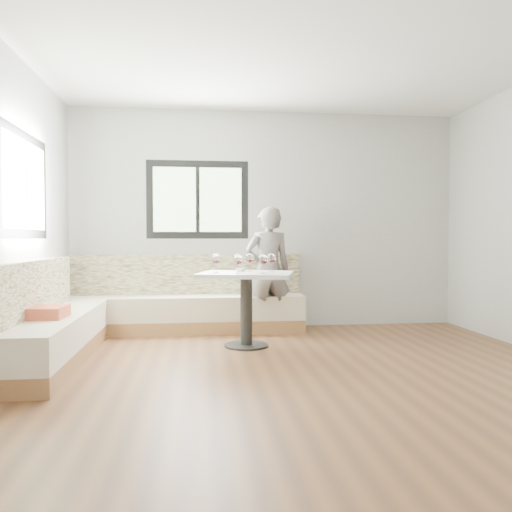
{
  "coord_description": "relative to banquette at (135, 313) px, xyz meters",
  "views": [
    {
      "loc": [
        -0.9,
        -3.95,
        1.15
      ],
      "look_at": [
        -0.27,
        1.41,
        0.96
      ],
      "focal_mm": 35.0,
      "sensor_mm": 36.0,
      "label": 1
    }
  ],
  "objects": [
    {
      "name": "wine_glass_a",
      "position": [
        0.88,
        -0.36,
        0.6
      ],
      "size": [
        0.09,
        0.09,
        0.2
      ],
      "color": "white",
      "rests_on": "table"
    },
    {
      "name": "wine_glass_e",
      "position": [
        1.48,
        -0.29,
        0.6
      ],
      "size": [
        0.09,
        0.09,
        0.2
      ],
      "color": "white",
      "rests_on": "table"
    },
    {
      "name": "table",
      "position": [
        1.2,
        -0.32,
        0.26
      ],
      "size": [
        1.12,
        0.97,
        0.79
      ],
      "rotation": [
        0.0,
        0.0,
        -0.25
      ],
      "color": "black",
      "rests_on": "ground"
    },
    {
      "name": "room",
      "position": [
        1.51,
        -1.55,
        1.08
      ],
      "size": [
        5.01,
        5.01,
        2.81
      ],
      "color": "brown",
      "rests_on": "ground"
    },
    {
      "name": "wine_glass_b",
      "position": [
        1.1,
        -0.51,
        0.6
      ],
      "size": [
        0.09,
        0.09,
        0.2
      ],
      "color": "white",
      "rests_on": "table"
    },
    {
      "name": "banquette",
      "position": [
        0.0,
        0.0,
        0.0
      ],
      "size": [
        2.9,
        2.8,
        0.95
      ],
      "color": "#966941",
      "rests_on": "ground"
    },
    {
      "name": "person",
      "position": [
        1.54,
        0.46,
        0.44
      ],
      "size": [
        0.6,
        0.44,
        1.54
      ],
      "primitive_type": "imported",
      "rotation": [
        0.0,
        0.0,
        3.27
      ],
      "color": "#68615E",
      "rests_on": "ground"
    },
    {
      "name": "wine_glass_d",
      "position": [
        1.25,
        -0.2,
        0.6
      ],
      "size": [
        0.09,
        0.09,
        0.2
      ],
      "color": "white",
      "rests_on": "table"
    },
    {
      "name": "olive_ramekin",
      "position": [
        1.15,
        -0.21,
        0.48
      ],
      "size": [
        0.09,
        0.09,
        0.04
      ],
      "color": "white",
      "rests_on": "table"
    },
    {
      "name": "wine_glass_c",
      "position": [
        1.36,
        -0.48,
        0.6
      ],
      "size": [
        0.09,
        0.09,
        0.2
      ],
      "color": "white",
      "rests_on": "table"
    }
  ]
}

